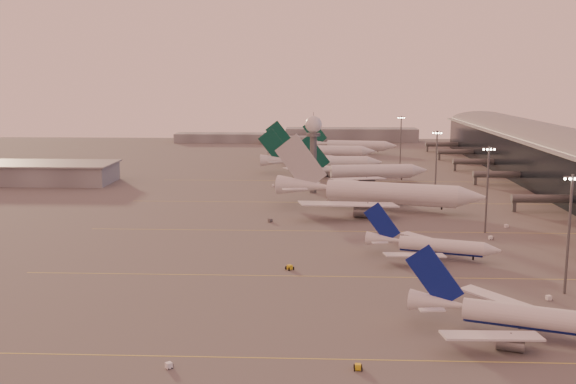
{
  "coord_description": "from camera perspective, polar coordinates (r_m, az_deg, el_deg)",
  "views": [
    {
      "loc": [
        6.47,
        -136.4,
        44.56
      ],
      "look_at": [
        -2.74,
        74.96,
        8.02
      ],
      "focal_mm": 42.0,
      "sensor_mm": 36.0,
      "label": 1
    }
  ],
  "objects": [
    {
      "name": "gsv_catering_a",
      "position": [
        146.45,
        21.3,
        -7.83
      ],
      "size": [
        5.01,
        3.11,
        3.81
      ],
      "color": "white",
      "rests_on": "ground"
    },
    {
      "name": "gsv_tug_mid",
      "position": [
        157.72,
        0.14,
        -6.41
      ],
      "size": [
        3.88,
        4.14,
        1.02
      ],
      "color": "yellow",
      "rests_on": "ground"
    },
    {
      "name": "taxiway_markings",
      "position": [
        198.89,
        9.24,
        -3.27
      ],
      "size": [
        180.0,
        185.25,
        0.02
      ],
      "color": "#D5C94B",
      "rests_on": "ground"
    },
    {
      "name": "gsv_catering_b",
      "position": [
        210.36,
        18.07,
        -2.39
      ],
      "size": [
        5.1,
        3.59,
        3.84
      ],
      "color": "white",
      "rests_on": "ground"
    },
    {
      "name": "mast_b",
      "position": [
        199.85,
        16.52,
        0.52
      ],
      "size": [
        3.6,
        0.56,
        25.0
      ],
      "color": "#53565A",
      "rests_on": "ground"
    },
    {
      "name": "narrowbody_near",
      "position": [
        125.05,
        18.68,
        -10.14
      ],
      "size": [
        36.59,
        28.69,
        14.88
      ],
      "color": "silver",
      "rests_on": "ground"
    },
    {
      "name": "greentail_a",
      "position": [
        285.19,
        6.34,
        1.49
      ],
      "size": [
        56.6,
        45.44,
        20.61
      ],
      "color": "silver",
      "rests_on": "ground"
    },
    {
      "name": "mast_d",
      "position": [
        340.36,
        9.52,
        4.47
      ],
      "size": [
        3.6,
        0.56,
        25.0
      ],
      "color": "#53565A",
      "rests_on": "ground"
    },
    {
      "name": "narrowbody_mid",
      "position": [
        170.72,
        12.05,
        -4.62
      ],
      "size": [
        32.79,
        25.75,
        13.22
      ],
      "color": "silver",
      "rests_on": "ground"
    },
    {
      "name": "gsv_truck_b",
      "position": [
        194.19,
        16.89,
        -3.57
      ],
      "size": [
        5.54,
        3.24,
        2.11
      ],
      "color": "white",
      "rests_on": "ground"
    },
    {
      "name": "distant_horizon",
      "position": [
        463.35,
        2.02,
        4.76
      ],
      "size": [
        165.0,
        37.5,
        9.0
      ],
      "color": "slate",
      "rests_on": "ground"
    },
    {
      "name": "gsv_truck_c",
      "position": [
        208.28,
        -1.45,
        -2.24
      ],
      "size": [
        4.7,
        5.75,
        2.25
      ],
      "color": "#535558",
      "rests_on": "ground"
    },
    {
      "name": "greentail_d",
      "position": [
        394.22,
        5.28,
        3.78
      ],
      "size": [
        54.71,
        43.88,
        19.95
      ],
      "color": "silver",
      "rests_on": "ground"
    },
    {
      "name": "ground",
      "position": [
        143.64,
        -0.21,
        -8.27
      ],
      "size": [
        700.0,
        700.0,
        0.0
      ],
      "primitive_type": "plane",
      "color": "#585656",
      "rests_on": "ground"
    },
    {
      "name": "greentail_c",
      "position": [
        359.9,
        2.83,
        3.27
      ],
      "size": [
        58.44,
        47.13,
        21.22
      ],
      "color": "silver",
      "rests_on": "ground"
    },
    {
      "name": "mast_a",
      "position": [
        149.03,
        22.69,
        -2.91
      ],
      "size": [
        3.6,
        0.56,
        25.0
      ],
      "color": "#53565A",
      "rests_on": "ground"
    },
    {
      "name": "greentail_b",
      "position": [
        313.36,
        2.84,
        2.29
      ],
      "size": [
        57.46,
        46.41,
        20.87
      ],
      "color": "silver",
      "rests_on": "ground"
    },
    {
      "name": "radar_tower",
      "position": [
        257.49,
        2.16,
        4.53
      ],
      "size": [
        6.4,
        6.4,
        31.1
      ],
      "color": "#53565A",
      "rests_on": "ground"
    },
    {
      "name": "hangar",
      "position": [
        306.61,
        -21.9,
        1.55
      ],
      "size": [
        82.0,
        27.0,
        8.5
      ],
      "color": "slate",
      "rests_on": "ground"
    },
    {
      "name": "gsv_tug_far",
      "position": [
        248.32,
        4.91,
        -0.46
      ],
      "size": [
        3.28,
        4.03,
        1.0
      ],
      "color": "white",
      "rests_on": "ground"
    },
    {
      "name": "gsv_truck_d",
      "position": [
        274.71,
        -1.29,
        0.68
      ],
      "size": [
        1.96,
        5.02,
        2.02
      ],
      "color": "white",
      "rests_on": "ground"
    },
    {
      "name": "gsv_truck_a",
      "position": [
        108.72,
        -9.88,
        -13.98
      ],
      "size": [
        4.8,
        4.49,
        1.96
      ],
      "color": "white",
      "rests_on": "ground"
    },
    {
      "name": "gsv_tug_near",
      "position": [
        107.26,
        5.95,
        -14.54
      ],
      "size": [
        1.86,
        3.07,
        0.87
      ],
      "color": "yellow",
      "rests_on": "ground"
    },
    {
      "name": "widebody_white",
      "position": [
        227.99,
        7.62,
        -0.45
      ],
      "size": [
        69.69,
        55.12,
        25.07
      ],
      "color": "silver",
      "rests_on": "ground"
    },
    {
      "name": "mast_c",
      "position": [
        252.11,
        12.43,
        2.55
      ],
      "size": [
        3.6,
        0.56,
        25.0
      ],
      "color": "#53565A",
      "rests_on": "ground"
    }
  ]
}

